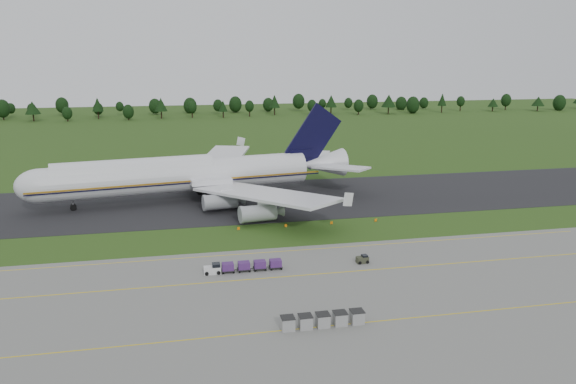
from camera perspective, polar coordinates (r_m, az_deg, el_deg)
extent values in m
plane|color=#264514|center=(113.72, -1.28, -4.37)|extent=(600.00, 600.00, 0.00)
cube|color=slate|center=(82.82, 3.01, -11.59)|extent=(300.00, 52.00, 0.06)
cube|color=black|center=(140.24, -3.32, -0.83)|extent=(300.00, 40.00, 0.08)
cube|color=#DABB0C|center=(93.46, 1.15, -8.47)|extent=(300.00, 0.25, 0.01)
cube|color=#DABB0C|center=(77.62, 4.14, -13.42)|extent=(300.00, 0.20, 0.01)
cube|color=#DABB0C|center=(104.42, -0.30, -6.02)|extent=(120.00, 0.20, 0.01)
cylinder|color=black|center=(348.17, -26.94, 6.88)|extent=(0.70, 0.70, 4.10)
sphere|color=black|center=(347.79, -27.01, 7.56)|extent=(7.74, 7.74, 7.74)
cylinder|color=black|center=(334.92, -24.44, 6.89)|extent=(0.70, 0.70, 3.83)
cone|color=black|center=(334.43, -24.53, 7.80)|extent=(8.09, 8.09, 6.82)
cylinder|color=black|center=(326.38, -21.48, 6.94)|extent=(0.70, 0.70, 2.96)
sphere|color=black|center=(326.08, -21.53, 7.47)|extent=(5.34, 5.34, 5.34)
cylinder|color=black|center=(334.06, -18.71, 7.42)|extent=(0.70, 0.70, 4.25)
cone|color=black|center=(333.52, -18.79, 8.43)|extent=(6.11, 6.11, 7.55)
cylinder|color=black|center=(322.31, -15.88, 7.30)|extent=(0.70, 0.70, 3.04)
sphere|color=black|center=(321.99, -15.92, 7.86)|extent=(5.99, 5.99, 5.99)
cylinder|color=black|center=(325.93, -12.73, 7.66)|extent=(0.70, 0.70, 4.16)
cone|color=black|center=(325.39, -12.79, 8.67)|extent=(6.99, 6.99, 7.40)
cylinder|color=black|center=(325.81, -9.70, 7.78)|extent=(0.70, 0.70, 3.93)
sphere|color=black|center=(325.42, -9.73, 8.48)|extent=(5.23, 5.23, 5.23)
cylinder|color=black|center=(324.19, -6.59, 7.82)|extent=(0.70, 0.70, 3.55)
cone|color=black|center=(323.71, -6.62, 8.68)|extent=(5.08, 5.08, 6.31)
cylinder|color=black|center=(329.00, -3.92, 8.00)|extent=(0.70, 0.70, 3.95)
sphere|color=black|center=(328.60, -3.94, 8.70)|extent=(5.11, 5.11, 5.11)
cylinder|color=black|center=(336.88, -1.38, 8.20)|extent=(0.70, 0.70, 4.31)
cone|color=black|center=(336.33, -1.38, 9.21)|extent=(6.41, 6.41, 7.67)
cylinder|color=black|center=(333.14, 2.44, 8.09)|extent=(0.70, 0.70, 3.86)
sphere|color=black|center=(332.76, 2.45, 8.77)|extent=(5.45, 5.45, 5.45)
cylinder|color=black|center=(344.24, 4.39, 8.26)|extent=(0.70, 0.70, 4.07)
cone|color=black|center=(343.73, 4.40, 9.20)|extent=(6.98, 6.98, 7.24)
cylinder|color=black|center=(341.37, 7.17, 8.10)|extent=(0.70, 0.70, 3.46)
sphere|color=black|center=(341.03, 7.18, 8.69)|extent=(5.87, 5.87, 5.87)
cylinder|color=black|center=(348.16, 10.15, 8.16)|extent=(0.70, 0.70, 4.18)
cone|color=black|center=(347.65, 10.20, 9.11)|extent=(8.74, 8.74, 7.44)
cylinder|color=black|center=(354.41, 12.54, 8.08)|extent=(0.70, 0.70, 3.34)
sphere|color=black|center=(354.10, 12.57, 8.63)|extent=(7.93, 7.93, 7.93)
cylinder|color=black|center=(363.19, 15.34, 8.12)|extent=(0.70, 0.70, 4.27)
cone|color=black|center=(362.69, 15.40, 9.06)|extent=(5.22, 5.22, 7.59)
cylinder|color=black|center=(375.93, 17.10, 8.17)|extent=(0.70, 0.70, 4.03)
sphere|color=black|center=(375.58, 17.14, 8.80)|extent=(5.05, 5.05, 5.05)
cylinder|color=black|center=(381.08, 20.07, 7.93)|extent=(0.70, 0.70, 2.94)
cone|color=black|center=(380.73, 20.12, 8.54)|extent=(6.39, 6.39, 5.24)
cylinder|color=black|center=(394.79, 21.22, 8.09)|extent=(0.70, 0.70, 4.05)
sphere|color=black|center=(394.46, 21.27, 8.69)|extent=(6.35, 6.35, 6.35)
cylinder|color=black|center=(393.65, 24.01, 7.76)|extent=(0.70, 0.70, 3.28)
cone|color=black|center=(393.28, 24.08, 8.42)|extent=(7.84, 7.84, 5.83)
cylinder|color=black|center=(403.55, 25.81, 7.70)|extent=(0.70, 0.70, 3.18)
sphere|color=black|center=(403.29, 25.85, 8.16)|extent=(7.86, 7.86, 7.86)
cylinder|color=silver|center=(140.56, -10.85, 1.64)|extent=(64.24, 17.30, 7.92)
cylinder|color=silver|center=(138.93, -15.36, 2.03)|extent=(37.89, 11.66, 6.18)
sphere|color=silver|center=(139.31, -23.88, 0.57)|extent=(7.92, 7.92, 7.92)
cone|color=silver|center=(150.97, 3.50, 2.91)|extent=(13.08, 9.23, 7.52)
cube|color=orange|center=(136.86, -10.56, 1.04)|extent=(69.60, 10.51, 0.38)
cube|color=silver|center=(124.12, -2.47, -0.22)|extent=(30.25, 37.03, 0.60)
cube|color=silver|center=(163.75, -6.94, 3.15)|extent=(21.71, 38.96, 0.60)
cylinder|color=gray|center=(129.39, -6.90, -0.98)|extent=(8.13, 4.62, 3.52)
cylinder|color=gray|center=(119.43, -3.08, -2.16)|extent=(8.13, 4.62, 3.52)
cylinder|color=gray|center=(155.78, -9.26, 1.49)|extent=(8.13, 4.62, 3.52)
cylinder|color=gray|center=(168.40, -8.28, 2.46)|extent=(8.13, 4.62, 3.52)
cube|color=black|center=(148.68, 2.57, 5.65)|extent=(15.95, 2.98, 17.66)
cube|color=silver|center=(144.22, 5.40, 2.49)|extent=(13.89, 14.79, 0.49)
cube|color=silver|center=(158.99, 2.86, 3.60)|extent=(11.24, 15.52, 0.49)
cylinder|color=slate|center=(140.15, -20.99, -1.26)|extent=(0.40, 0.40, 2.42)
cylinder|color=black|center=(140.27, -20.98, -1.46)|extent=(1.56, 1.19, 1.43)
cylinder|color=slate|center=(138.18, -7.71, -0.65)|extent=(0.40, 0.40, 2.42)
cylinder|color=black|center=(138.31, -7.71, -0.85)|extent=(1.56, 1.19, 1.43)
cylinder|color=slate|center=(147.59, -8.55, 0.25)|extent=(0.40, 0.40, 2.42)
cylinder|color=black|center=(147.70, -8.54, 0.07)|extent=(1.56, 1.19, 1.43)
cube|color=silver|center=(94.91, -7.70, -7.86)|extent=(2.81, 1.51, 1.19)
cylinder|color=black|center=(94.26, -8.26, -8.22)|extent=(0.65, 0.24, 0.65)
cube|color=black|center=(95.16, -6.12, -7.89)|extent=(2.16, 1.62, 0.13)
cube|color=#42205C|center=(94.92, -6.13, -7.53)|extent=(1.95, 1.51, 1.19)
cylinder|color=black|center=(94.47, -6.60, -8.20)|extent=(0.37, 0.16, 0.37)
cube|color=black|center=(95.42, -4.49, -7.79)|extent=(2.16, 1.62, 0.13)
cube|color=#42205C|center=(95.18, -4.50, -7.43)|extent=(1.95, 1.51, 1.19)
cylinder|color=black|center=(94.70, -4.96, -8.10)|extent=(0.37, 0.16, 0.37)
cube|color=black|center=(95.75, -2.88, -7.69)|extent=(2.16, 1.62, 0.13)
cube|color=#42205C|center=(95.51, -2.88, -7.33)|extent=(1.95, 1.51, 1.19)
cylinder|color=black|center=(95.01, -3.32, -8.00)|extent=(0.37, 0.16, 0.37)
cube|color=black|center=(96.16, -1.27, -7.58)|extent=(2.16, 1.62, 0.13)
cube|color=#42205C|center=(95.92, -1.27, -7.22)|extent=(1.95, 1.51, 1.19)
cylinder|color=black|center=(95.40, -1.70, -7.89)|extent=(0.37, 0.16, 0.37)
cylinder|color=black|center=(95.01, -7.69, -8.01)|extent=(0.65, 0.24, 0.65)
cube|color=#333626|center=(99.46, 7.56, -6.84)|extent=(2.15, 1.41, 1.13)
cylinder|color=black|center=(98.79, 7.27, -7.15)|extent=(0.57, 0.20, 0.57)
cylinder|color=black|center=(100.32, 7.83, -6.83)|extent=(0.57, 0.20, 0.57)
cube|color=gray|center=(76.16, -0.03, -13.22)|extent=(1.71, 1.71, 1.71)
cube|color=black|center=(75.76, -0.03, -12.62)|extent=(1.82, 1.82, 0.09)
cube|color=gray|center=(76.62, 1.77, -13.05)|extent=(1.71, 1.71, 1.71)
cube|color=black|center=(76.22, 1.78, -12.45)|extent=(1.82, 1.82, 0.09)
cube|color=gray|center=(77.16, 3.55, -12.87)|extent=(1.71, 1.71, 1.71)
cube|color=black|center=(76.76, 3.56, -12.27)|extent=(1.82, 1.82, 0.09)
cube|color=gray|center=(77.76, 5.30, -12.69)|extent=(1.71, 1.71, 1.71)
cube|color=black|center=(77.36, 5.32, -12.09)|extent=(1.82, 1.82, 0.09)
cube|color=gray|center=(78.44, 7.02, -12.49)|extent=(1.71, 1.71, 1.71)
cube|color=black|center=(78.04, 7.04, -11.90)|extent=(1.82, 1.82, 0.09)
cube|color=orange|center=(117.16, -5.04, -3.71)|extent=(0.50, 0.12, 0.60)
cube|color=black|center=(117.25, -5.04, -3.84)|extent=(0.30, 0.30, 0.04)
cube|color=orange|center=(118.62, -0.22, -3.43)|extent=(0.50, 0.12, 0.60)
cube|color=black|center=(118.71, -0.22, -3.56)|extent=(0.30, 0.30, 0.04)
cube|color=orange|center=(120.90, 4.45, -3.14)|extent=(0.50, 0.12, 0.60)
cube|color=black|center=(120.98, 4.44, -3.26)|extent=(0.30, 0.30, 0.04)
cube|color=orange|center=(123.94, 8.91, -2.84)|extent=(0.50, 0.12, 0.60)
cube|color=black|center=(124.02, 8.91, -2.96)|extent=(0.30, 0.30, 0.04)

